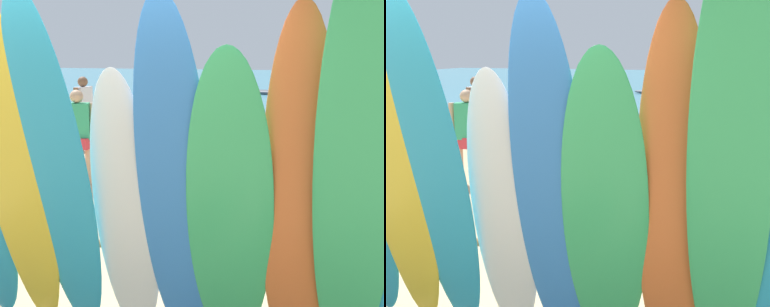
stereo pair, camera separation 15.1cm
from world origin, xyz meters
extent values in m
plane|color=tan|center=(0.00, 14.00, 0.00)|extent=(60.00, 60.00, 0.00)
cube|color=teal|center=(0.00, 32.29, 0.01)|extent=(60.00, 40.00, 0.02)
cylinder|color=brown|center=(0.00, 0.00, 0.62)|extent=(4.75, 0.06, 0.06)
ellipsoid|color=yellow|center=(-0.58, -0.55, 1.40)|extent=(0.53, 0.76, 2.81)
ellipsoid|color=#289EC6|center=(-0.23, -0.53, 1.29)|extent=(0.58, 0.76, 2.58)
ellipsoid|color=white|center=(0.22, -0.39, 1.04)|extent=(0.50, 0.51, 2.08)
ellipsoid|color=#337AD1|center=(0.61, -0.47, 1.26)|extent=(0.52, 0.65, 2.53)
ellipsoid|color=#38B266|center=(0.98, -0.45, 1.11)|extent=(0.62, 0.65, 2.22)
ellipsoid|color=orange|center=(1.41, -0.41, 1.24)|extent=(0.49, 0.53, 2.47)
ellipsoid|color=#38B266|center=(1.74, -0.57, 1.39)|extent=(0.54, 0.83, 2.78)
cylinder|color=tan|center=(-2.49, 3.71, 0.38)|extent=(0.11, 0.11, 0.75)
cylinder|color=tan|center=(-2.20, 3.82, 0.38)|extent=(0.11, 0.11, 0.75)
cube|color=#DB333D|center=(-2.35, 3.77, 0.69)|extent=(0.40, 0.25, 0.18)
cube|color=#33A36B|center=(-2.35, 3.77, 1.05)|extent=(0.43, 0.32, 0.59)
sphere|color=tan|center=(-2.35, 3.77, 1.45)|extent=(0.21, 0.21, 0.21)
cylinder|color=tan|center=(-2.58, 3.68, 1.08)|extent=(0.09, 0.09, 0.52)
cylinder|color=tan|center=(-2.11, 3.85, 1.08)|extent=(0.09, 0.09, 0.52)
cylinder|color=#9E704C|center=(-1.16, 4.14, 0.42)|extent=(0.13, 0.13, 0.84)
cylinder|color=#9E704C|center=(-0.83, 4.26, 0.42)|extent=(0.13, 0.13, 0.84)
cube|color=#33A36B|center=(-0.99, 4.20, 0.77)|extent=(0.45, 0.28, 0.20)
cube|color=#B23399|center=(-0.99, 4.20, 1.17)|extent=(0.48, 0.36, 0.66)
sphere|color=#9E704C|center=(-0.99, 4.20, 1.61)|extent=(0.24, 0.24, 0.24)
cylinder|color=#9E704C|center=(-1.25, 4.10, 1.20)|extent=(0.10, 0.10, 0.58)
cylinder|color=#9E704C|center=(-0.73, 4.29, 1.20)|extent=(0.10, 0.10, 0.58)
cylinder|color=brown|center=(-3.66, 6.33, 0.39)|extent=(0.12, 0.12, 0.78)
cylinder|color=brown|center=(-3.61, 6.64, 0.39)|extent=(0.12, 0.12, 0.78)
cube|color=#B23399|center=(-3.64, 6.49, 0.72)|extent=(0.42, 0.26, 0.19)
cube|color=silver|center=(-3.64, 6.49, 1.08)|extent=(0.27, 0.43, 0.61)
sphere|color=brown|center=(-3.64, 6.49, 1.50)|extent=(0.22, 0.22, 0.22)
cylinder|color=brown|center=(-3.68, 6.23, 1.12)|extent=(0.09, 0.09, 0.54)
cylinder|color=brown|center=(-3.59, 6.74, 1.12)|extent=(0.09, 0.09, 0.54)
cylinder|color=#9E704C|center=(-0.25, 4.94, 0.40)|extent=(0.12, 0.12, 0.80)
cylinder|color=#9E704C|center=(-0.10, 4.64, 0.40)|extent=(0.12, 0.12, 0.80)
cube|color=black|center=(-0.18, 4.79, 0.74)|extent=(0.43, 0.26, 0.19)
cube|color=black|center=(-0.18, 4.79, 1.11)|extent=(0.38, 0.47, 0.63)
sphere|color=#9E704C|center=(-0.18, 4.79, 1.54)|extent=(0.23, 0.23, 0.23)
cylinder|color=#9E704C|center=(-0.30, 5.02, 1.15)|extent=(0.10, 0.10, 0.56)
cylinder|color=#9E704C|center=(-0.05, 4.56, 1.15)|extent=(0.10, 0.10, 0.56)
ellipsoid|color=#4C515B|center=(-1.48, 21.63, 0.11)|extent=(3.22, 1.45, 0.25)
camera|label=1|loc=(1.58, -3.59, 2.18)|focal=47.63mm
camera|label=2|loc=(1.73, -3.54, 2.18)|focal=47.63mm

